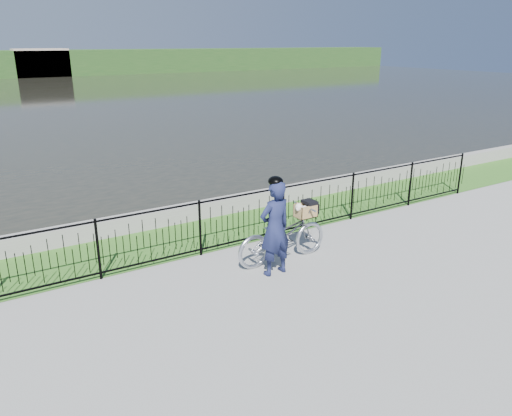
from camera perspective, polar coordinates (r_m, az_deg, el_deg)
ground at (r=9.33m, az=3.67°, el=-7.43°), size 120.00×120.00×0.00m
grass_strip at (r=11.36m, az=-3.97°, el=-2.52°), size 60.00×2.00×0.01m
water at (r=40.29m, az=-25.30°, el=11.04°), size 120.00×120.00×0.00m
quay_wall at (r=12.13m, az=-6.23°, el=-0.20°), size 60.00×0.30×0.40m
fence at (r=10.34m, az=-1.42°, el=-1.26°), size 14.00×0.06×1.15m
far_building_right at (r=66.24m, az=-23.33°, el=15.00°), size 6.00×3.00×3.20m
bicycle_rig at (r=9.63m, az=3.07°, el=-3.11°), size 1.98×0.69×1.14m
cyclist at (r=8.95m, az=2.18°, el=-2.20°), size 0.67×0.47×1.84m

